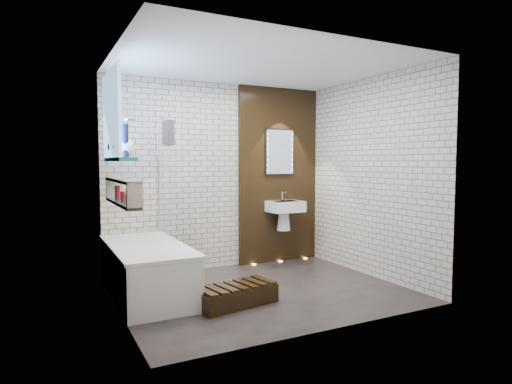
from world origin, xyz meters
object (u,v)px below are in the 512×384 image
led_mirror (280,152)px  walnut_step (236,296)px  bathtub (147,270)px  bath_screen (166,180)px  washbasin (285,210)px

led_mirror → walnut_step: bearing=-132.8°
bathtub → led_mirror: led_mirror is taller
bathtub → led_mirror: (2.17, 0.78, 1.36)m
bathtub → bath_screen: size_ratio=1.24×
bathtub → walnut_step: size_ratio=2.03×
bathtub → washbasin: bearing=16.0°
washbasin → walnut_step: washbasin is taller
bathtub → walnut_step: 1.08m
bathtub → washbasin: (2.17, 0.62, 0.50)m
bath_screen → washbasin: 1.89m
bath_screen → walnut_step: (0.40, -1.19, -1.18)m
walnut_step → bath_screen: bearing=108.7°
bathtub → washbasin: size_ratio=3.00×
led_mirror → bath_screen: bearing=-169.3°
bathtub → led_mirror: 2.68m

